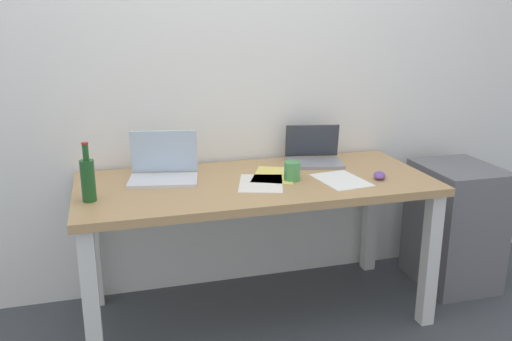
{
  "coord_description": "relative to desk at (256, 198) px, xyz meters",
  "views": [
    {
      "loc": [
        -0.7,
        -2.51,
        1.56
      ],
      "look_at": [
        0.0,
        0.0,
        0.8
      ],
      "focal_mm": 38.26,
      "sensor_mm": 36.0,
      "label": 1
    }
  ],
  "objects": [
    {
      "name": "paper_sheet_front_right",
      "position": [
        0.41,
        -0.12,
        0.1
      ],
      "size": [
        0.24,
        0.32,
        0.0
      ],
      "primitive_type": "cube",
      "rotation": [
        0.0,
        0.0,
        0.12
      ],
      "color": "white",
      "rests_on": "desk"
    },
    {
      "name": "desk",
      "position": [
        0.0,
        0.0,
        0.0
      ],
      "size": [
        1.76,
        0.77,
        0.75
      ],
      "color": "tan",
      "rests_on": "ground"
    },
    {
      "name": "filing_cabinet",
      "position": [
        1.21,
        0.04,
        -0.29
      ],
      "size": [
        0.4,
        0.48,
        0.71
      ],
      "primitive_type": "cube",
      "color": "slate",
      "rests_on": "ground"
    },
    {
      "name": "paper_sheet_center",
      "position": [
        0.01,
        -0.06,
        0.1
      ],
      "size": [
        0.29,
        0.34,
        0.0
      ],
      "primitive_type": "cube",
      "rotation": [
        0.0,
        0.0,
        -0.3
      ],
      "color": "white",
      "rests_on": "desk"
    },
    {
      "name": "paper_sheet_near_back",
      "position": [
        0.12,
        0.06,
        0.1
      ],
      "size": [
        0.31,
        0.36,
        0.0
      ],
      "primitive_type": "cube",
      "rotation": [
        0.0,
        0.0,
        -0.43
      ],
      "color": "#F4E06B",
      "rests_on": "desk"
    },
    {
      "name": "laptop_left",
      "position": [
        -0.44,
        0.13,
        0.15
      ],
      "size": [
        0.37,
        0.29,
        0.24
      ],
      "color": "silver",
      "rests_on": "desk"
    },
    {
      "name": "back_wall",
      "position": [
        0.0,
        0.45,
        0.65
      ],
      "size": [
        5.2,
        0.08,
        2.6
      ],
      "primitive_type": "cube",
      "color": "white",
      "rests_on": "ground"
    },
    {
      "name": "coffee_mug",
      "position": [
        0.17,
        -0.05,
        0.14
      ],
      "size": [
        0.08,
        0.08,
        0.09
      ],
      "primitive_type": "cylinder",
      "color": "#4C9E56",
      "rests_on": "desk"
    },
    {
      "name": "computer_mouse",
      "position": [
        0.61,
        -0.14,
        0.11
      ],
      "size": [
        0.1,
        0.12,
        0.03
      ],
      "primitive_type": "ellipsoid",
      "rotation": [
        0.0,
        0.0,
        -0.45
      ],
      "color": "#724799",
      "rests_on": "desk"
    },
    {
      "name": "laptop_right",
      "position": [
        0.39,
        0.22,
        0.14
      ],
      "size": [
        0.34,
        0.29,
        0.2
      ],
      "color": "gray",
      "rests_on": "desk"
    },
    {
      "name": "beer_bottle",
      "position": [
        -0.8,
        -0.1,
        0.2
      ],
      "size": [
        0.06,
        0.06,
        0.27
      ],
      "color": "#1E5123",
      "rests_on": "desk"
    },
    {
      "name": "ground_plane",
      "position": [
        0.0,
        0.0,
        -0.65
      ],
      "size": [
        8.0,
        8.0,
        0.0
      ],
      "primitive_type": "plane",
      "color": "#42474C"
    }
  ]
}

